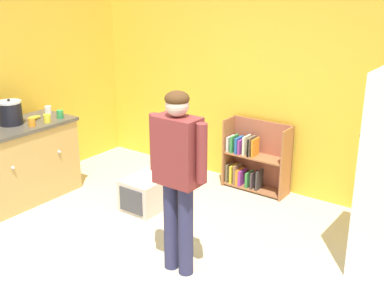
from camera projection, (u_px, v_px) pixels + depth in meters
The scene contains 12 objects.
ground_plane at pixel (150, 273), 4.28m from camera, with size 12.00×12.00×0.00m, color beige.
back_wall at pixel (278, 79), 5.63m from camera, with size 5.20×0.06×2.70m, color yellow.
left_side_wall at pixel (25, 74), 5.92m from camera, with size 0.06×2.99×2.70m, color gold.
bookshelf at pixel (253, 160), 5.90m from camera, with size 0.80×0.28×0.85m.
standing_person at pixel (178, 168), 4.02m from camera, with size 0.57×0.22×1.62m.
pet_carrier at pixel (147, 192), 5.46m from camera, with size 0.42×0.55×0.36m.
crock_pot at pixel (10, 113), 5.43m from camera, with size 0.27×0.27×0.29m.
banana_bunch at pixel (35, 117), 5.63m from camera, with size 0.12×0.16×0.04m.
white_cup at pixel (48, 110), 5.88m from camera, with size 0.08×0.08×0.10m, color white.
orange_cup at pixel (32, 122), 5.38m from camera, with size 0.08×0.08×0.10m, color orange.
green_cup at pixel (60, 114), 5.70m from camera, with size 0.08×0.08×0.10m, color green.
yellow_cup at pixel (47, 118), 5.53m from camera, with size 0.08×0.08×0.10m, color yellow.
Camera 1 is at (2.46, -2.76, 2.47)m, focal length 45.58 mm.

